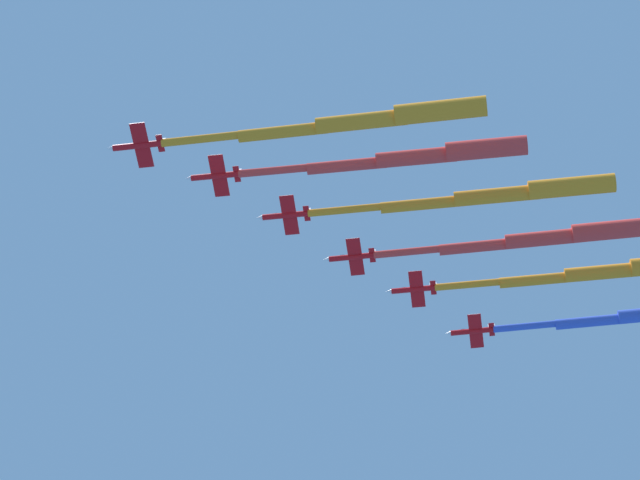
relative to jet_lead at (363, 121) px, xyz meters
The scene contains 5 objects.
jet_lead is the anchor object (origin of this frame).
jet_port_inner 15.45m from the jet_lead, 106.00° to the right, with size 59.36×22.00×4.44m.
jet_starboard_inner 33.31m from the jet_lead, 115.19° to the right, with size 63.98×23.02×4.42m.
jet_port_mid 47.47m from the jet_lead, 113.01° to the right, with size 60.14×21.27×4.39m.
jet_starboard_mid 64.28m from the jet_lead, 113.81° to the right, with size 60.91×21.76×4.48m.
Camera 1 is at (-74.84, 163.81, 26.46)m, focal length 70.82 mm.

